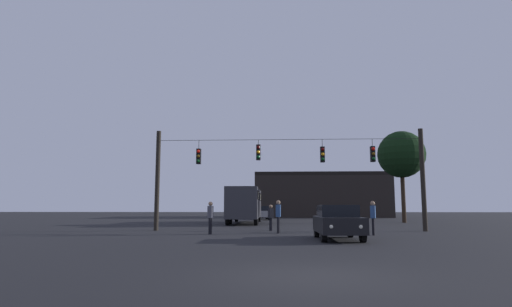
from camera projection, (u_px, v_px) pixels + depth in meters
ground_plane at (286, 225)px, 32.87m from camera, size 168.00×168.00×0.00m
overhead_signal_span at (288, 172)px, 25.42m from camera, size 16.44×0.44×6.16m
city_bus at (245, 202)px, 36.75m from camera, size 2.65×11.03×3.00m
car_near_right at (338, 221)px, 18.44m from camera, size 1.83×4.35×1.52m
car_far_left at (261, 213)px, 46.74m from camera, size 2.27×4.48×1.52m
pedestrian_crossing_left at (210, 216)px, 22.12m from camera, size 0.27×0.38×1.71m
pedestrian_crossing_center at (271, 216)px, 25.32m from camera, size 0.36×0.42×1.57m
pedestrian_crossing_right at (329, 217)px, 24.52m from camera, size 0.33×0.41×1.54m
pedestrian_near_bus at (278, 214)px, 22.77m from camera, size 0.28×0.39×1.79m
pedestrian_trailing at (373, 216)px, 21.31m from camera, size 0.34×0.42×1.73m
corner_building at (320, 196)px, 60.68m from camera, size 18.40×11.61×6.13m
tree_left_silhouette at (401, 155)px, 38.81m from camera, size 4.36×4.36×8.48m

